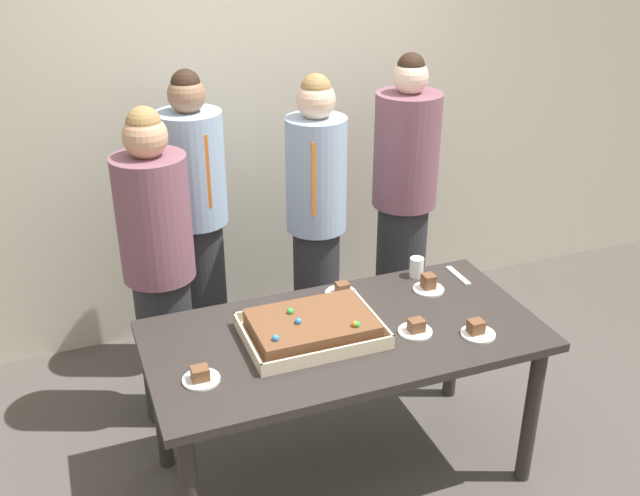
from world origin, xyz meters
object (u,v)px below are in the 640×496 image
object	(u,v)px
party_table	(344,351)
cake_server_utensil	(458,275)
plated_slice_near_left	(342,291)
person_far_right_suit	(197,223)
person_green_shirt_behind	(316,226)
plated_slice_far_right	(201,377)
plated_slice_center_front	(416,329)
person_striped_tie_right	(159,269)
person_serving_front	(404,204)
plated_slice_near_right	(477,330)
plated_slice_far_left	(428,285)
drink_cup_nearest	(417,267)
sheet_cake	(312,328)

from	to	relation	value
party_table	cake_server_utensil	size ratio (longest dim) A/B	8.62
plated_slice_near_left	person_far_right_suit	bearing A→B (deg)	122.09
party_table	person_green_shirt_behind	bearing A→B (deg)	77.49
plated_slice_far_right	plated_slice_center_front	size ratio (longest dim) A/B	1.00
party_table	plated_slice_center_front	xyz separation A→B (m)	(0.29, -0.11, 0.12)
person_striped_tie_right	person_serving_front	bearing A→B (deg)	62.42
plated_slice_near_right	plated_slice_center_front	size ratio (longest dim) A/B	1.00
plated_slice_far_left	drink_cup_nearest	size ratio (longest dim) A/B	1.50
sheet_cake	person_green_shirt_behind	xyz separation A→B (m)	(0.34, 0.84, 0.07)
plated_slice_far_right	person_serving_front	size ratio (longest dim) A/B	0.09
person_serving_front	drink_cup_nearest	bearing A→B (deg)	23.32
party_table	person_green_shirt_behind	world-z (taller)	person_green_shirt_behind
plated_slice_near_right	drink_cup_nearest	xyz separation A→B (m)	(0.01, 0.57, 0.03)
plated_slice_near_left	plated_slice_center_front	xyz separation A→B (m)	(0.17, -0.43, 0.00)
plated_slice_far_left	person_serving_front	distance (m)	0.79
plated_slice_near_left	person_serving_front	distance (m)	0.92
plated_slice_near_left	person_far_right_suit	world-z (taller)	person_far_right_suit
party_table	person_serving_front	world-z (taller)	person_serving_front
plated_slice_near_left	cake_server_utensil	xyz separation A→B (m)	(0.61, -0.04, -0.01)
plated_slice_near_right	cake_server_utensil	distance (m)	0.54
party_table	plated_slice_center_front	bearing A→B (deg)	-21.55
person_striped_tie_right	plated_slice_near_right	bearing A→B (deg)	15.05
plated_slice_far_left	cake_server_utensil	distance (m)	0.22
sheet_cake	plated_slice_far_left	world-z (taller)	sheet_cake
person_far_right_suit	plated_slice_near_right	bearing A→B (deg)	21.50
sheet_cake	cake_server_utensil	world-z (taller)	sheet_cake
drink_cup_nearest	plated_slice_near_right	bearing A→B (deg)	-90.50
person_striped_tie_right	person_far_right_suit	bearing A→B (deg)	109.17
cake_server_utensil	person_green_shirt_behind	bearing A→B (deg)	132.56
sheet_cake	plated_slice_far_right	xyz separation A→B (m)	(-0.52, -0.15, -0.02)
person_green_shirt_behind	plated_slice_near_left	bearing A→B (deg)	13.83
person_serving_front	plated_slice_near_right	bearing A→B (deg)	32.82
person_serving_front	plated_slice_far_right	bearing A→B (deg)	-8.72
plated_slice_far_left	person_striped_tie_right	world-z (taller)	person_striped_tie_right
person_green_shirt_behind	party_table	bearing A→B (deg)	9.29
plated_slice_near_left	person_green_shirt_behind	bearing A→B (deg)	82.03
party_table	cake_server_utensil	world-z (taller)	cake_server_utensil
sheet_cake	plated_slice_near_right	bearing A→B (deg)	-19.78
person_far_right_suit	plated_slice_near_left	bearing A→B (deg)	19.30
plated_slice_center_front	person_striped_tie_right	distance (m)	1.28
person_green_shirt_behind	plated_slice_far_left	bearing A→B (deg)	48.60
plated_slice_near_left	drink_cup_nearest	bearing A→B (deg)	4.75
plated_slice_near_left	person_green_shirt_behind	size ratio (longest dim) A/B	0.09
party_table	plated_slice_center_front	size ratio (longest dim) A/B	11.49
sheet_cake	plated_slice_near_left	bearing A→B (deg)	48.75
person_striped_tie_right	person_far_right_suit	size ratio (longest dim) A/B	0.96
plated_slice_near_left	person_serving_front	world-z (taller)	person_serving_front
plated_slice_center_front	person_green_shirt_behind	world-z (taller)	person_green_shirt_behind
person_serving_front	person_far_right_suit	bearing A→B (deg)	-54.66
person_serving_front	person_striped_tie_right	world-z (taller)	person_serving_front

